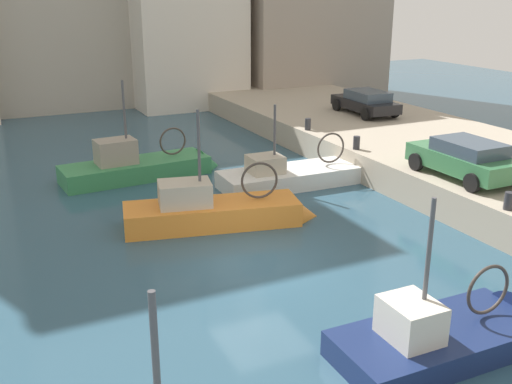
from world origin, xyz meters
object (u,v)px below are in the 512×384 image
object	(u,v)px
mooring_bollard_north	(308,124)
fishing_boat_navy	(453,344)
fishing_boat_green	(144,174)
mooring_bollard_mid	(357,143)
fishing_boat_white	(302,181)
fishing_boat_orange	(220,221)
mooring_bollard_south	(509,201)
parked_car_green	(465,158)
parked_car_black	(366,102)

from	to	relation	value
mooring_bollard_north	fishing_boat_navy	bearing A→B (deg)	-109.02
fishing_boat_green	mooring_bollard_mid	bearing A→B (deg)	-25.55
fishing_boat_white	fishing_boat_orange	distance (m)	5.45
fishing_boat_orange	mooring_bollard_north	world-z (taller)	fishing_boat_orange
mooring_bollard_south	mooring_bollard_mid	world-z (taller)	same
fishing_boat_green	fishing_boat_orange	world-z (taller)	fishing_boat_green
fishing_boat_orange	parked_car_green	xyz separation A→B (m)	(8.34, -2.37, 1.78)
fishing_boat_green	parked_car_black	xyz separation A→B (m)	(12.72, 2.09, 1.73)
fishing_boat_white	parked_car_green	bearing A→B (deg)	-54.59
parked_car_black	mooring_bollard_south	distance (m)	14.71
fishing_boat_navy	mooring_bollard_south	size ratio (longest dim) A/B	10.00
fishing_boat_white	mooring_bollard_south	world-z (taller)	fishing_boat_white
fishing_boat_white	parked_car_black	bearing A→B (deg)	39.03
mooring_bollard_south	mooring_bollard_mid	size ratio (longest dim) A/B	1.00
mooring_bollard_south	mooring_bollard_north	world-z (taller)	same
fishing_boat_navy	fishing_boat_orange	size ratio (longest dim) A/B	0.81
fishing_boat_white	parked_car_black	distance (m)	9.37
fishing_boat_green	fishing_boat_orange	size ratio (longest dim) A/B	1.03
mooring_bollard_south	fishing_boat_orange	bearing A→B (deg)	142.97
fishing_boat_navy	mooring_bollard_south	world-z (taller)	fishing_boat_navy
mooring_bollard_south	mooring_bollard_north	distance (m)	12.00
fishing_boat_navy	fishing_boat_white	world-z (taller)	fishing_boat_navy
mooring_bollard_mid	mooring_bollard_north	bearing A→B (deg)	90.00
fishing_boat_orange	mooring_bollard_mid	world-z (taller)	fishing_boat_orange
fishing_boat_green	mooring_bollard_north	size ratio (longest dim) A/B	12.74
fishing_boat_white	mooring_bollard_mid	xyz separation A→B (m)	(2.48, -0.14, 1.39)
parked_car_black	mooring_bollard_mid	world-z (taller)	parked_car_black
fishing_boat_orange	mooring_bollard_south	size ratio (longest dim) A/B	12.37
fishing_boat_white	parked_car_black	world-z (taller)	fishing_boat_white
parked_car_green	mooring_bollard_south	xyz separation A→B (m)	(-1.13, -3.07, -0.44)
mooring_bollard_mid	parked_car_green	bearing A→B (deg)	-77.06
mooring_bollard_north	mooring_bollard_south	bearing A→B (deg)	-90.00
parked_car_green	mooring_bollard_mid	size ratio (longest dim) A/B	7.48
fishing_boat_navy	mooring_bollard_south	xyz separation A→B (m)	(5.38, 3.61, 1.37)
mooring_bollard_south	mooring_bollard_north	xyz separation A→B (m)	(0.00, 12.00, 0.00)
parked_car_green	parked_car_black	world-z (taller)	parked_car_green
fishing_boat_white	mooring_bollard_north	size ratio (longest dim) A/B	12.55
parked_car_black	fishing_boat_orange	bearing A→B (deg)	-144.42
fishing_boat_white	mooring_bollard_north	world-z (taller)	fishing_boat_white
fishing_boat_orange	mooring_bollard_mid	distance (m)	7.77
fishing_boat_green	mooring_bollard_south	world-z (taller)	fishing_boat_green
fishing_boat_orange	parked_car_green	world-z (taller)	fishing_boat_orange
fishing_boat_navy	parked_car_black	bearing A→B (deg)	60.19
parked_car_black	parked_car_green	bearing A→B (deg)	-108.03
fishing_boat_white	fishing_boat_orange	size ratio (longest dim) A/B	1.01
fishing_boat_navy	parked_car_black	distance (m)	20.30
fishing_boat_white	fishing_boat_orange	xyz separation A→B (m)	(-4.73, -2.70, 0.05)
mooring_bollard_south	mooring_bollard_mid	xyz separation A→B (m)	(0.00, 8.00, 0.00)
mooring_bollard_mid	parked_car_black	bearing A→B (deg)	51.80
fishing_boat_navy	fishing_boat_green	size ratio (longest dim) A/B	0.78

